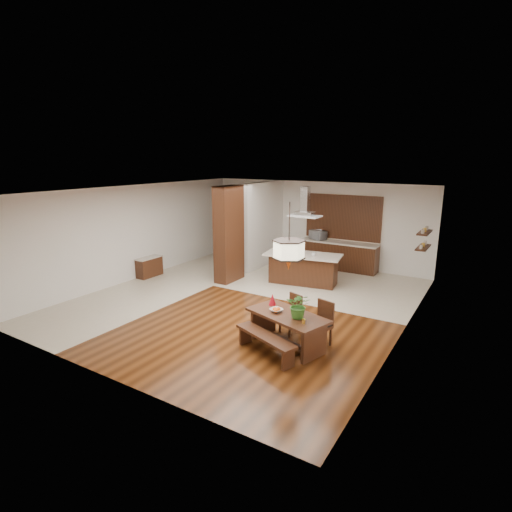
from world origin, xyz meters
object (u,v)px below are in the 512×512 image
Objects in this scene: pendant_lantern at (289,237)px; microwave at (318,235)px; fruit_bowl at (276,310)px; dining_bench at (265,345)px; dining_chair_right at (320,324)px; hallway_console at (149,267)px; island_cup at (314,254)px; foliage_plant at (299,305)px; kitchen_island at (303,268)px; range_hood at (305,202)px; dining_chair_left at (290,314)px; dining_table at (287,323)px.

microwave is at bearing 107.78° from pendant_lantern.
dining_bench is at bearing -82.32° from fruit_bowl.
dining_chair_right is (0.72, 0.92, 0.25)m from dining_bench.
island_cup reaches higher than hallway_console.
hallway_console is at bearing -110.74° from microwave.
foliage_plant is at bearing -12.73° from pendant_lantern.
kitchen_island reaches higher than fruit_bowl.
kitchen_island is at bearing 22.97° from hallway_console.
pendant_lantern is 1.46× the size of range_hood.
dining_chair_left is 3.53m from kitchen_island.
dining_chair_left is at bearing -69.48° from range_hood.
hallway_console is 5.32m from range_hood.
dining_table is 4.17m from kitchen_island.
hallway_console is 1.04× the size of dining_chair_left.
hallway_console is 6.57m from pendant_lantern.
pendant_lantern is (0.24, -0.60, 1.82)m from dining_chair_left.
dining_chair_right is at bearing 57.32° from foliage_plant.
foliage_plant is 0.93× the size of microwave.
range_hood reaches higher than fruit_bowl.
hallway_console is 7.70× the size of island_cup.
pendant_lantern is 0.55× the size of kitchen_island.
range_hood reaches higher than dining_bench.
foliage_plant is 2.06× the size of fruit_bowl.
island_cup is (-1.12, 3.80, -1.28)m from pendant_lantern.
pendant_lantern is at bearing -73.63° from island_cup.
dining_bench is at bearing -83.44° from kitchen_island.
pendant_lantern is 2.35× the size of microwave.
range_hood is at bearing 163.64° from island_cup.
fruit_bowl is at bearing -72.01° from dining_chair_left.
fruit_bowl is at bearing -19.40° from hallway_console.
dining_chair_left reaches higher than fruit_bowl.
foliage_plant is at bearing -18.35° from hallway_console.
dining_bench is 12.96× the size of island_cup.
dining_chair_left is at bearing -48.12° from microwave.
pendant_lantern is at bearing 72.67° from dining_bench.
microwave is at bearing 129.81° from dining_chair_right.
fruit_bowl is (-0.25, -0.00, 0.21)m from dining_table.
dining_chair_right is at bearing -14.23° from hallway_console.
fruit_bowl is at bearing -82.26° from kitchen_island.
dining_table is 0.66m from dining_bench.
range_hood is (-1.48, 3.91, 0.22)m from pendant_lantern.
kitchen_island is 2.63× the size of range_hood.
dining_chair_right is at bearing -60.36° from range_hood.
island_cup is (-0.94, 4.36, 0.76)m from dining_bench.
range_hood is (-1.23, 3.91, 1.75)m from fruit_bowl.
kitchen_island is (-1.30, 4.47, 0.27)m from dining_bench.
hallway_console is 0.67× the size of pendant_lantern.
dining_chair_left is at bearing 127.86° from foliage_plant.
hallway_console is 4.87m from kitchen_island.
microwave reaches higher than dining_bench.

